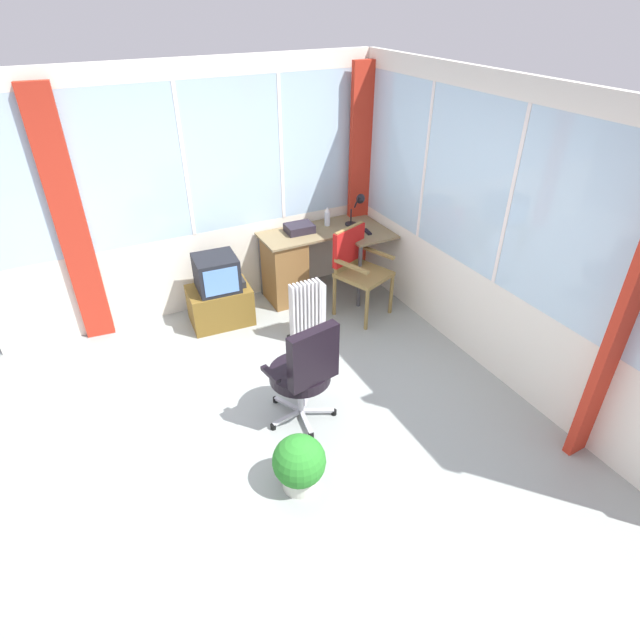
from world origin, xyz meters
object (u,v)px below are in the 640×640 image
(wooden_armchair, at_px, (355,260))
(office_chair, at_px, (305,369))
(desk_lamp, at_px, (360,205))
(potted_plant, at_px, (299,463))
(tv_remote, at_px, (367,232))
(space_heater, at_px, (308,310))
(desk, at_px, (291,265))
(paper_tray, at_px, (299,228))
(tv_on_stand, at_px, (219,294))
(spray_bottle, at_px, (327,217))

(wooden_armchair, height_order, office_chair, office_chair)
(desk_lamp, distance_m, potted_plant, 3.16)
(desk_lamp, relative_size, potted_plant, 0.81)
(tv_remote, xyz_separation_m, space_heater, (-0.99, -0.50, -0.46))
(desk, xyz_separation_m, tv_remote, (0.81, -0.30, 0.36))
(desk, bearing_deg, office_chair, -111.22)
(paper_tray, bearing_deg, desk, -158.39)
(tv_on_stand, bearing_deg, tv_remote, -6.23)
(desk_lamp, height_order, wooden_armchair, desk_lamp)
(paper_tray, relative_size, office_chair, 0.31)
(spray_bottle, relative_size, tv_on_stand, 0.28)
(spray_bottle, distance_m, space_heater, 1.25)
(paper_tray, height_order, space_heater, paper_tray)
(potted_plant, bearing_deg, space_heater, 61.88)
(tv_on_stand, relative_size, space_heater, 1.20)
(office_chair, bearing_deg, space_heater, 62.95)
(office_chair, bearing_deg, tv_remote, 45.89)
(tv_remote, height_order, wooden_armchair, wooden_armchair)
(wooden_armchair, height_order, space_heater, wooden_armchair)
(office_chair, xyz_separation_m, tv_on_stand, (-0.15, 1.77, -0.20))
(desk, xyz_separation_m, wooden_armchair, (0.51, -0.56, 0.20))
(wooden_armchair, relative_size, tv_on_stand, 1.25)
(wooden_armchair, xyz_separation_m, office_chair, (-1.24, -1.34, -0.07))
(desk_lamp, height_order, spray_bottle, desk_lamp)
(desk_lamp, distance_m, wooden_armchair, 0.70)
(space_heater, bearing_deg, desk_lamp, 35.73)
(desk, relative_size, wooden_armchair, 1.43)
(desk_lamp, relative_size, tv_remote, 2.44)
(wooden_armchair, distance_m, space_heater, 0.79)
(tv_remote, relative_size, paper_tray, 0.50)
(spray_bottle, xyz_separation_m, tv_on_stand, (-1.39, -0.20, -0.53))
(desk_lamp, bearing_deg, paper_tray, 168.65)
(paper_tray, xyz_separation_m, tv_on_stand, (-1.03, -0.18, -0.47))
(office_chair, bearing_deg, potted_plant, -120.06)
(desk_lamp, bearing_deg, wooden_armchair, -124.01)
(spray_bottle, relative_size, office_chair, 0.22)
(office_chair, height_order, potted_plant, office_chair)
(paper_tray, height_order, wooden_armchair, wooden_armchair)
(paper_tray, xyz_separation_m, potted_plant, (-1.22, -2.54, -0.58))
(desk, relative_size, tv_on_stand, 1.78)
(paper_tray, bearing_deg, tv_on_stand, -170.20)
(paper_tray, xyz_separation_m, wooden_armchair, (0.36, -0.62, -0.20))
(desk_lamp, xyz_separation_m, tv_remote, (-0.02, -0.22, -0.23))
(tv_remote, xyz_separation_m, spray_bottle, (-0.30, 0.39, 0.09))
(wooden_armchair, distance_m, office_chair, 1.83)
(desk, distance_m, tv_remote, 0.93)
(tv_remote, bearing_deg, desk_lamp, 93.21)
(paper_tray, bearing_deg, spray_bottle, 3.99)
(desk, bearing_deg, paper_tray, 21.61)
(desk, distance_m, spray_bottle, 0.69)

